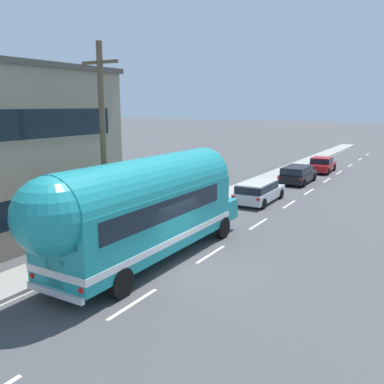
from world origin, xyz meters
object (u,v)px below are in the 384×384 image
(utility_pole, at_px, (103,146))
(car_second, at_px, (297,173))
(painted_bus, at_px, (141,207))
(car_third, at_px, (322,164))
(car_lead, at_px, (258,190))

(utility_pole, xyz_separation_m, car_second, (2.35, 19.43, -3.64))
(painted_bus, height_order, car_third, painted_bus)
(utility_pole, relative_size, car_second, 1.85)
(car_lead, height_order, car_second, same)
(painted_bus, bearing_deg, car_lead, 90.50)
(car_lead, distance_m, car_third, 14.61)
(utility_pole, xyz_separation_m, car_third, (2.60, 26.15, -3.70))
(painted_bus, height_order, car_lead, painted_bus)
(painted_bus, bearing_deg, car_third, 89.45)
(car_lead, bearing_deg, utility_pole, -100.95)
(painted_bus, relative_size, car_second, 2.54)
(car_second, xyz_separation_m, car_third, (0.24, 6.72, -0.06))
(car_lead, relative_size, car_second, 1.03)
(car_second, bearing_deg, car_lead, -90.87)
(car_lead, bearing_deg, car_third, 88.58)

